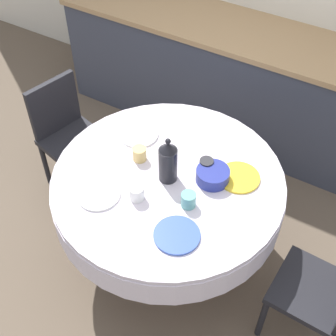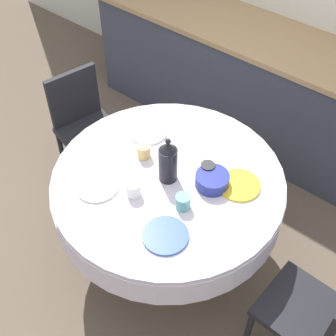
{
  "view_description": "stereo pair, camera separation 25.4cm",
  "coord_description": "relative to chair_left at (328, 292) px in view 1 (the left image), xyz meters",
  "views": [
    {
      "loc": [
        0.88,
        -1.5,
        2.69
      ],
      "look_at": [
        0.0,
        0.0,
        0.84
      ],
      "focal_mm": 50.0,
      "sensor_mm": 36.0,
      "label": 1
    },
    {
      "loc": [
        1.09,
        -1.35,
        2.69
      ],
      "look_at": [
        0.0,
        0.0,
        0.84
      ],
      "focal_mm": 50.0,
      "sensor_mm": 36.0,
      "label": 2
    }
  ],
  "objects": [
    {
      "name": "plate_far_left",
      "position": [
        -1.32,
        0.26,
        0.3
      ],
      "size": [
        0.24,
        0.24,
        0.01
      ],
      "primitive_type": "cylinder",
      "color": "white",
      "rests_on": "dining_table"
    },
    {
      "name": "cup_near_left",
      "position": [
        -1.06,
        -0.17,
        0.33
      ],
      "size": [
        0.08,
        0.08,
        0.08
      ],
      "primitive_type": "cylinder",
      "color": "white",
      "rests_on": "dining_table"
    },
    {
      "name": "dining_table",
      "position": [
        -0.99,
        0.04,
        0.16
      ],
      "size": [
        1.32,
        1.32,
        0.76
      ],
      "color": "brown",
      "rests_on": "ground_plane"
    },
    {
      "name": "coffee_carafe",
      "position": [
        -0.99,
        0.04,
        0.42
      ],
      "size": [
        0.1,
        0.1,
        0.3
      ],
      "color": "black",
      "rests_on": "dining_table"
    },
    {
      "name": "kitchen_counter",
      "position": [
        -0.99,
        1.43,
        -0.01
      ],
      "size": [
        3.24,
        0.64,
        0.93
      ],
      "color": "#383D4C",
      "rests_on": "ground_plane"
    },
    {
      "name": "fruit_bowl",
      "position": [
        -0.78,
        0.15,
        0.33
      ],
      "size": [
        0.19,
        0.19,
        0.08
      ],
      "primitive_type": "cylinder",
      "color": "navy",
      "rests_on": "dining_table"
    },
    {
      "name": "cup_far_right",
      "position": [
        -0.84,
        0.2,
        0.33
      ],
      "size": [
        0.08,
        0.08,
        0.08
      ],
      "primitive_type": "cylinder",
      "color": "#28282D",
      "rests_on": "dining_table"
    },
    {
      "name": "chair_left",
      "position": [
        0.0,
        0.0,
        0.0
      ],
      "size": [
        0.42,
        0.42,
        0.84
      ],
      "rotation": [
        0.0,
        0.0,
        1.53
      ],
      "color": "black",
      "rests_on": "ground_plane"
    },
    {
      "name": "ground_plane",
      "position": [
        -0.99,
        0.04,
        -0.47
      ],
      "size": [
        12.0,
        12.0,
        0.0
      ],
      "primitive_type": "plane",
      "color": "brown"
    },
    {
      "name": "plate_near_left",
      "position": [
        -1.25,
        -0.25,
        0.3
      ],
      "size": [
        0.24,
        0.24,
        0.01
      ],
      "primitive_type": "cylinder",
      "color": "white",
      "rests_on": "dining_table"
    },
    {
      "name": "chair_right",
      "position": [
        -1.96,
        0.29,
        0.0
      ],
      "size": [
        0.49,
        0.49,
        0.84
      ],
      "rotation": [
        0.0,
        0.0,
        -1.82
      ],
      "color": "black",
      "rests_on": "ground_plane"
    },
    {
      "name": "plate_near_right",
      "position": [
        -0.76,
        -0.27,
        0.3
      ],
      "size": [
        0.24,
        0.24,
        0.01
      ],
      "primitive_type": "cylinder",
      "color": "#3856AD",
      "rests_on": "dining_table"
    },
    {
      "name": "cup_far_left",
      "position": [
        -1.21,
        0.09,
        0.33
      ],
      "size": [
        0.08,
        0.08,
        0.08
      ],
      "primitive_type": "cylinder",
      "color": "#DBB766",
      "rests_on": "dining_table"
    },
    {
      "name": "cup_near_right",
      "position": [
        -0.81,
        -0.07,
        0.33
      ],
      "size": [
        0.08,
        0.08,
        0.08
      ],
      "primitive_type": "cylinder",
      "color": "#5BA39E",
      "rests_on": "dining_table"
    },
    {
      "name": "plate_far_right",
      "position": [
        -0.65,
        0.24,
        0.3
      ],
      "size": [
        0.24,
        0.24,
        0.01
      ],
      "primitive_type": "cylinder",
      "color": "yellow",
      "rests_on": "dining_table"
    }
  ]
}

